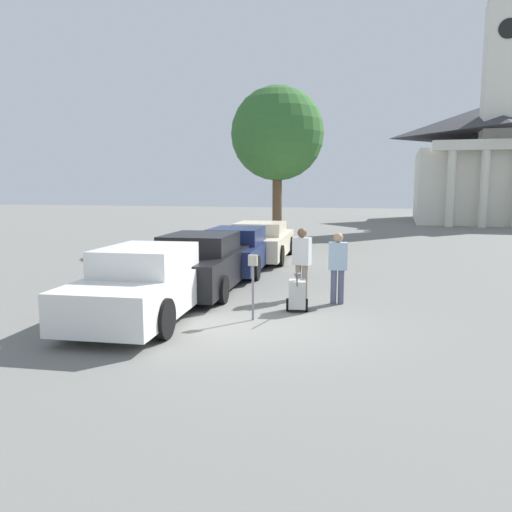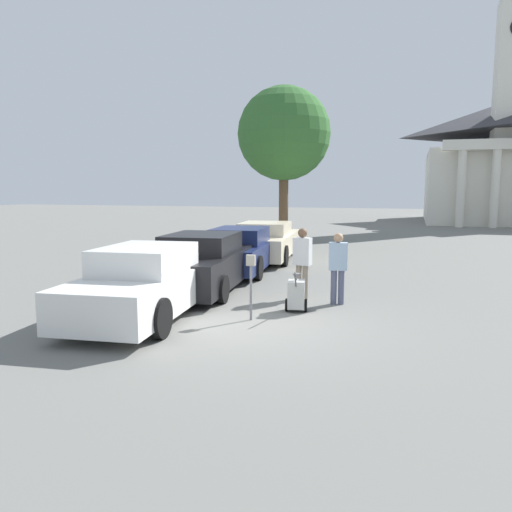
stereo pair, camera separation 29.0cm
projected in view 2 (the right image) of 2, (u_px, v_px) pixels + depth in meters
ground_plane at (249, 324)px, 9.89m from camera, size 120.00×120.00×0.00m
parked_car_white at (149, 282)px, 10.52m from camera, size 2.35×5.29×1.49m
parked_car_black at (204, 263)px, 13.26m from camera, size 2.43×5.28×1.49m
parked_car_navy at (241, 251)px, 16.13m from camera, size 2.29×5.11×1.42m
parked_car_cream at (266, 242)px, 18.80m from camera, size 2.47×5.24×1.41m
parking_meter at (251, 275)px, 10.07m from camera, size 0.18×0.09×1.34m
person_worker at (302, 259)px, 11.99m from camera, size 0.45×0.30×1.73m
person_supervisor at (338, 264)px, 11.45m from camera, size 0.45×0.29×1.66m
equipment_cart at (296, 294)px, 10.84m from camera, size 0.51×1.00×1.00m
church at (500, 153)px, 38.83m from camera, size 10.89×13.24×23.73m
shade_tree at (284, 134)px, 23.01m from camera, size 4.31×4.31×7.33m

